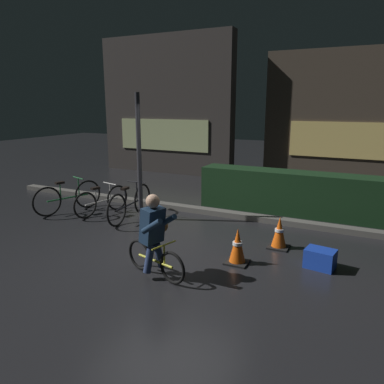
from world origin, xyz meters
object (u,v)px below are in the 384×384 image
Objects in this scene: street_post at (139,158)px; traffic_cone_far at (279,233)px; parked_bike_center_left at (130,203)px; parked_bike_leftmost at (68,197)px; blue_crate at (320,259)px; traffic_cone_near at (237,247)px; parked_bike_left_mid at (102,201)px; cyclist at (155,235)px.

street_post is 4.76× the size of traffic_cone_far.
parked_bike_center_left is at bearing 176.33° from traffic_cone_far.
traffic_cone_far is (3.15, -0.36, -1.09)m from street_post.
parked_bike_center_left is 3.33m from traffic_cone_far.
parked_bike_leftmost is 3.73× the size of blue_crate.
traffic_cone_near reaches higher than blue_crate.
parked_bike_center_left is at bearing -140.53° from street_post.
blue_crate is at bearing -35.11° from traffic_cone_far.
parked_bike_center_left reaches higher than parked_bike_left_mid.
street_post is at bearing 173.50° from traffic_cone_far.
traffic_cone_near is at bearing -161.75° from blue_crate.
street_post reaches higher than blue_crate.
street_post is 3.35m from traffic_cone_far.
cyclist is (1.94, -2.10, 0.27)m from parked_bike_center_left.
parked_bike_leftmost reaches higher than parked_bike_left_mid.
cyclist is at bearing -148.04° from blue_crate.
street_post is 2.18× the size of cyclist.
parked_bike_leftmost is (-1.83, -0.31, -1.00)m from street_post.
traffic_cone_near is 1.04m from traffic_cone_far.
blue_crate is (1.21, 0.40, -0.13)m from traffic_cone_near.
parked_bike_left_mid is 1.18× the size of cyclist.
traffic_cone_near is 1.32× the size of blue_crate.
cyclist is (1.76, -2.25, -0.73)m from street_post.
parked_bike_left_mid is 4.99m from blue_crate.
street_post is 6.19× the size of blue_crate.
cyclist is (-0.95, -0.95, 0.35)m from traffic_cone_near.
parked_bike_center_left is 4.17m from blue_crate.
street_post reaches higher than parked_bike_leftmost.
traffic_cone_far is (4.16, -0.26, -0.04)m from parked_bike_left_mid.
traffic_cone_near is 1.38m from cyclist.
street_post is at bearing 154.34° from traffic_cone_near.
blue_crate is at bearing 47.41° from cyclist.
parked_bike_left_mid is 3.52m from cyclist.
cyclist is (-2.16, -1.35, 0.48)m from blue_crate.
parked_bike_leftmost is at bearing 167.62° from traffic_cone_near.
blue_crate is (3.92, -0.90, -1.21)m from street_post.
blue_crate is at bearing 18.25° from traffic_cone_near.
traffic_cone_far reaches higher than blue_crate.
traffic_cone_far is at bearing -79.97° from parked_bike_left_mid.
traffic_cone_near is at bearing -115.18° from parked_bike_center_left.
traffic_cone_near is at bearing -25.66° from street_post.
cyclist is at bearing -51.91° from street_post.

